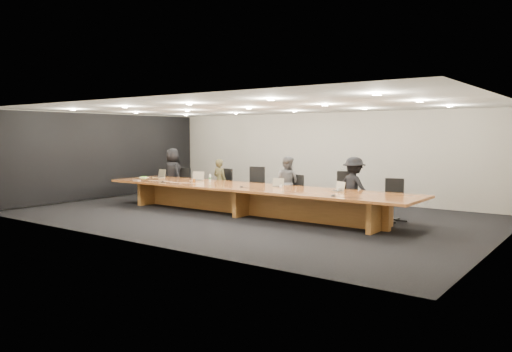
% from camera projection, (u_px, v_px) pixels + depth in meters
% --- Properties ---
extents(ground, '(12.00, 12.00, 0.00)m').
position_uv_depth(ground, '(249.00, 215.00, 13.05)').
color(ground, black).
rests_on(ground, ground).
extents(back_wall, '(12.00, 0.02, 2.80)m').
position_uv_depth(back_wall, '(324.00, 156.00, 16.15)').
color(back_wall, beige).
rests_on(back_wall, ground).
extents(left_wall_panel, '(0.08, 7.84, 2.74)m').
position_uv_depth(left_wall_panel, '(106.00, 157.00, 16.46)').
color(left_wall_panel, black).
rests_on(left_wall_panel, ground).
extents(conference_table, '(9.00, 1.80, 0.75)m').
position_uv_depth(conference_table, '(249.00, 195.00, 13.01)').
color(conference_table, brown).
rests_on(conference_table, ground).
extents(chair_far_left, '(0.54, 0.54, 1.04)m').
position_uv_depth(chair_far_left, '(181.00, 183.00, 16.19)').
color(chair_far_left, black).
rests_on(chair_far_left, ground).
extents(chair_left, '(0.61, 0.61, 1.08)m').
position_uv_depth(chair_left, '(222.00, 186.00, 15.28)').
color(chair_left, black).
rests_on(chair_left, ground).
extents(chair_mid_left, '(0.65, 0.65, 1.18)m').
position_uv_depth(chair_mid_left, '(253.00, 186.00, 14.51)').
color(chair_mid_left, black).
rests_on(chair_mid_left, ground).
extents(chair_mid_right, '(0.66, 0.66, 1.02)m').
position_uv_depth(chair_mid_right, '(292.00, 193.00, 13.58)').
color(chair_mid_right, black).
rests_on(chair_mid_right, ground).
extents(chair_right, '(0.73, 0.73, 1.18)m').
position_uv_depth(chair_right, '(344.00, 194.00, 12.72)').
color(chair_right, black).
rests_on(chair_right, ground).
extents(chair_far_right, '(0.64, 0.64, 1.06)m').
position_uv_depth(chair_far_right, '(393.00, 200.00, 11.95)').
color(chair_far_right, black).
rests_on(chair_far_right, ground).
extents(person_a, '(0.92, 0.73, 1.65)m').
position_uv_depth(person_a, '(173.00, 174.00, 16.31)').
color(person_a, black).
rests_on(person_a, ground).
extents(person_b, '(0.52, 0.35, 1.37)m').
position_uv_depth(person_b, '(220.00, 181.00, 15.10)').
color(person_b, '#3D3921').
rests_on(person_b, ground).
extents(person_c, '(0.73, 0.57, 1.50)m').
position_uv_depth(person_c, '(287.00, 183.00, 13.79)').
color(person_c, '#58585A').
rests_on(person_c, ground).
extents(person_d, '(1.12, 0.84, 1.53)m').
position_uv_depth(person_d, '(354.00, 187.00, 12.61)').
color(person_d, black).
rests_on(person_d, ground).
extents(laptop_a, '(0.38, 0.30, 0.27)m').
position_uv_depth(laptop_a, '(159.00, 173.00, 15.61)').
color(laptop_a, '#B8AE8D').
rests_on(laptop_a, conference_table).
extents(laptop_b, '(0.42, 0.36, 0.28)m').
position_uv_depth(laptop_b, '(197.00, 176.00, 14.60)').
color(laptop_b, tan).
rests_on(laptop_b, conference_table).
extents(laptop_d, '(0.35, 0.30, 0.23)m').
position_uv_depth(laptop_d, '(277.00, 183.00, 12.82)').
color(laptop_d, tan).
rests_on(laptop_d, conference_table).
extents(laptop_e, '(0.38, 0.33, 0.24)m').
position_uv_depth(laptop_e, '(337.00, 186.00, 11.80)').
color(laptop_e, '#C0B193').
rests_on(laptop_e, conference_table).
extents(water_bottle, '(0.07, 0.07, 0.21)m').
position_uv_depth(water_bottle, '(210.00, 178.00, 14.18)').
color(water_bottle, silver).
rests_on(water_bottle, conference_table).
extents(amber_mug, '(0.09, 0.09, 0.10)m').
position_uv_depth(amber_mug, '(194.00, 181.00, 14.07)').
color(amber_mug, brown).
rests_on(amber_mug, conference_table).
extents(paper_cup_near, '(0.07, 0.07, 0.08)m').
position_uv_depth(paper_cup_near, '(281.00, 186.00, 12.56)').
color(paper_cup_near, white).
rests_on(paper_cup_near, conference_table).
extents(paper_cup_far, '(0.10, 0.10, 0.10)m').
position_uv_depth(paper_cup_far, '(339.00, 189.00, 11.79)').
color(paper_cup_far, silver).
rests_on(paper_cup_far, conference_table).
extents(notepad, '(0.28, 0.24, 0.01)m').
position_uv_depth(notepad, '(144.00, 177.00, 15.64)').
color(notepad, silver).
rests_on(notepad, conference_table).
extents(lime_gadget, '(0.19, 0.14, 0.03)m').
position_uv_depth(lime_gadget, '(144.00, 177.00, 15.63)').
color(lime_gadget, '#59CB36').
rests_on(lime_gadget, notepad).
extents(av_box, '(0.20, 0.17, 0.03)m').
position_uv_depth(av_box, '(137.00, 180.00, 14.55)').
color(av_box, silver).
rests_on(av_box, conference_table).
extents(mic_left, '(0.14, 0.14, 0.03)m').
position_uv_depth(mic_left, '(163.00, 182.00, 14.12)').
color(mic_left, black).
rests_on(mic_left, conference_table).
extents(mic_center, '(0.14, 0.14, 0.03)m').
position_uv_depth(mic_center, '(241.00, 187.00, 12.79)').
color(mic_center, black).
rests_on(mic_center, conference_table).
extents(mic_right, '(0.16, 0.16, 0.03)m').
position_uv_depth(mic_right, '(333.00, 195.00, 10.91)').
color(mic_right, black).
rests_on(mic_right, conference_table).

